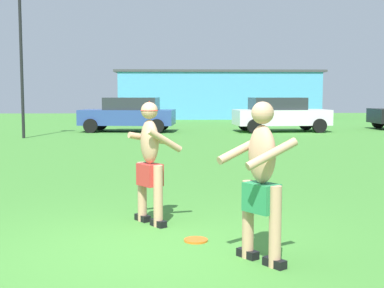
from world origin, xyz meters
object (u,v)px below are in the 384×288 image
Objects in this scene: player_in_green at (261,178)px; frisbee at (196,240)px; lamp_post at (21,46)px; player_with_cap at (150,157)px; car_white_near_post at (280,114)px; car_blue_mid_lot at (129,114)px.

player_in_green reaches higher than frisbee.
player_in_green is at bearing -66.63° from lamp_post.
player_with_cap is 1.42m from frisbee.
lamp_post is at bearing 113.37° from player_in_green.
player_in_green reaches higher than player_with_cap.
car_white_near_post is at bearing 77.69° from player_in_green.
frisbee is at bearing 127.86° from player_in_green.
player_in_green is 19.35m from car_blue_mid_lot.
lamp_post is at bearing 112.42° from frisbee.
car_white_near_post is at bearing 72.57° from player_with_cap.
car_white_near_post is 11.68m from lamp_post.
lamp_post reaches higher than player_with_cap.
player_in_green reaches higher than car_blue_mid_lot.
lamp_post is (-10.93, -3.01, 2.80)m from car_white_near_post.
player_with_cap reaches higher than frisbee.
lamp_post reaches higher than car_white_near_post.
car_blue_mid_lot is at bearing 177.38° from car_white_near_post.
frisbee is at bearing -56.86° from player_with_cap.
lamp_post is at bearing 111.65° from player_with_cap.
lamp_post is (-5.58, 14.05, 2.69)m from player_with_cap.
player_in_green is 0.39× the size of car_blue_mid_lot.
frisbee is 18.44m from car_blue_mid_lot.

